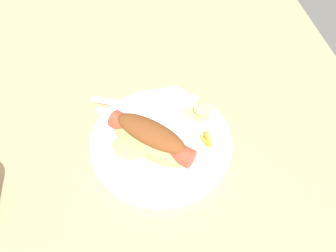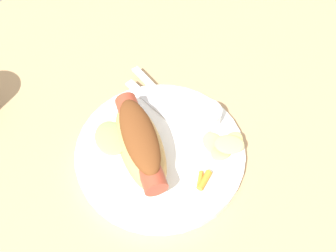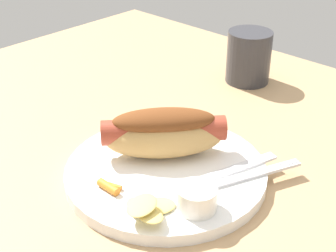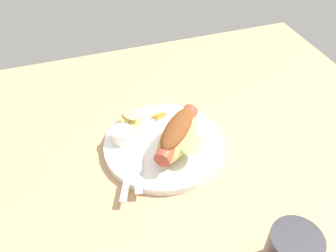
{
  "view_description": "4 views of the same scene",
  "coord_description": "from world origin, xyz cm",
  "px_view_note": "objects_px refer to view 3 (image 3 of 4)",
  "views": [
    {
      "loc": [
        41.42,
        -1.78,
        52.14
      ],
      "look_at": [
        4.39,
        3.62,
        5.96
      ],
      "focal_mm": 37.66,
      "sensor_mm": 36.0,
      "label": 1
    },
    {
      "loc": [
        29.8,
        18.9,
        51.75
      ],
      "look_at": [
        1.82,
        2.68,
        5.41
      ],
      "focal_mm": 41.97,
      "sensor_mm": 36.0,
      "label": 2
    },
    {
      "loc": [
        -31.87,
        39.8,
        37.29
      ],
      "look_at": [
        4.97,
        0.77,
        6.38
      ],
      "focal_mm": 52.89,
      "sensor_mm": 36.0,
      "label": 3
    },
    {
      "loc": [
        -12.16,
        -47.52,
        54.57
      ],
      "look_at": [
        5.12,
        3.84,
        4.64
      ],
      "focal_mm": 37.68,
      "sensor_mm": 36.0,
      "label": 4
    }
  ],
  "objects_px": {
    "sauce_ramekin": "(197,198)",
    "chips_pile": "(148,208)",
    "plate": "(166,172)",
    "hot_dog": "(164,132)",
    "fork": "(242,178)",
    "carrot_garnish": "(109,187)",
    "knife": "(226,172)",
    "drinking_cup": "(249,57)"
  },
  "relations": [
    {
      "from": "sauce_ramekin",
      "to": "chips_pile",
      "type": "distance_m",
      "value": 0.06
    },
    {
      "from": "plate",
      "to": "hot_dog",
      "type": "height_order",
      "value": "hot_dog"
    },
    {
      "from": "fork",
      "to": "hot_dog",
      "type": "bearing_deg",
      "value": 125.74
    },
    {
      "from": "carrot_garnish",
      "to": "knife",
      "type": "bearing_deg",
      "value": -123.5
    },
    {
      "from": "hot_dog",
      "to": "drinking_cup",
      "type": "bearing_deg",
      "value": 55.86
    },
    {
      "from": "sauce_ramekin",
      "to": "carrot_garnish",
      "type": "relative_size",
      "value": 1.47
    },
    {
      "from": "chips_pile",
      "to": "drinking_cup",
      "type": "relative_size",
      "value": 0.83
    },
    {
      "from": "sauce_ramekin",
      "to": "drinking_cup",
      "type": "xyz_separation_m",
      "value": [
        0.18,
        -0.35,
        0.02
      ]
    },
    {
      "from": "plate",
      "to": "drinking_cup",
      "type": "distance_m",
      "value": 0.33
    },
    {
      "from": "hot_dog",
      "to": "fork",
      "type": "xyz_separation_m",
      "value": [
        -0.11,
        -0.02,
        -0.03
      ]
    },
    {
      "from": "sauce_ramekin",
      "to": "fork",
      "type": "relative_size",
      "value": 0.3
    },
    {
      "from": "carrot_garnish",
      "to": "plate",
      "type": "bearing_deg",
      "value": -101.01
    },
    {
      "from": "plate",
      "to": "hot_dog",
      "type": "relative_size",
      "value": 1.63
    },
    {
      "from": "hot_dog",
      "to": "knife",
      "type": "xyz_separation_m",
      "value": [
        -0.09,
        -0.02,
        -0.03
      ]
    },
    {
      "from": "knife",
      "to": "chips_pile",
      "type": "height_order",
      "value": "chips_pile"
    },
    {
      "from": "plate",
      "to": "hot_dog",
      "type": "distance_m",
      "value": 0.05
    },
    {
      "from": "hot_dog",
      "to": "sauce_ramekin",
      "type": "bearing_deg",
      "value": -76.62
    },
    {
      "from": "fork",
      "to": "carrot_garnish",
      "type": "height_order",
      "value": "carrot_garnish"
    },
    {
      "from": "drinking_cup",
      "to": "fork",
      "type": "bearing_deg",
      "value": 124.28
    },
    {
      "from": "fork",
      "to": "knife",
      "type": "relative_size",
      "value": 0.99
    },
    {
      "from": "hot_dog",
      "to": "fork",
      "type": "distance_m",
      "value": 0.12
    },
    {
      "from": "drinking_cup",
      "to": "carrot_garnish",
      "type": "bearing_deg",
      "value": 101.74
    },
    {
      "from": "sauce_ramekin",
      "to": "knife",
      "type": "xyz_separation_m",
      "value": [
        0.02,
        -0.08,
        -0.01
      ]
    },
    {
      "from": "plate",
      "to": "chips_pile",
      "type": "height_order",
      "value": "chips_pile"
    },
    {
      "from": "plate",
      "to": "hot_dog",
      "type": "bearing_deg",
      "value": -42.1
    },
    {
      "from": "hot_dog",
      "to": "carrot_garnish",
      "type": "xyz_separation_m",
      "value": [
        -0.01,
        0.1,
        -0.03
      ]
    },
    {
      "from": "plate",
      "to": "fork",
      "type": "height_order",
      "value": "fork"
    },
    {
      "from": "fork",
      "to": "chips_pile",
      "type": "xyz_separation_m",
      "value": [
        0.04,
        0.13,
        0.01
      ]
    },
    {
      "from": "sauce_ramekin",
      "to": "fork",
      "type": "xyz_separation_m",
      "value": [
        -0.0,
        -0.08,
        -0.01
      ]
    },
    {
      "from": "carrot_garnish",
      "to": "sauce_ramekin",
      "type": "bearing_deg",
      "value": -155.18
    },
    {
      "from": "plate",
      "to": "carrot_garnish",
      "type": "distance_m",
      "value": 0.08
    },
    {
      "from": "hot_dog",
      "to": "sauce_ramekin",
      "type": "xyz_separation_m",
      "value": [
        -0.1,
        0.06,
        -0.02
      ]
    },
    {
      "from": "hot_dog",
      "to": "chips_pile",
      "type": "xyz_separation_m",
      "value": [
        -0.07,
        0.1,
        -0.02
      ]
    },
    {
      "from": "chips_pile",
      "to": "carrot_garnish",
      "type": "bearing_deg",
      "value": -0.42
    },
    {
      "from": "fork",
      "to": "knife",
      "type": "bearing_deg",
      "value": 125.06
    },
    {
      "from": "hot_dog",
      "to": "sauce_ramekin",
      "type": "distance_m",
      "value": 0.12
    },
    {
      "from": "knife",
      "to": "carrot_garnish",
      "type": "relative_size",
      "value": 4.95
    },
    {
      "from": "plate",
      "to": "chips_pile",
      "type": "bearing_deg",
      "value": 121.52
    },
    {
      "from": "drinking_cup",
      "to": "knife",
      "type": "bearing_deg",
      "value": 120.59
    },
    {
      "from": "hot_dog",
      "to": "carrot_garnish",
      "type": "bearing_deg",
      "value": -134.68
    },
    {
      "from": "plate",
      "to": "sauce_ramekin",
      "type": "relative_size",
      "value": 5.63
    },
    {
      "from": "hot_dog",
      "to": "chips_pile",
      "type": "relative_size",
      "value": 2.06
    }
  ]
}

